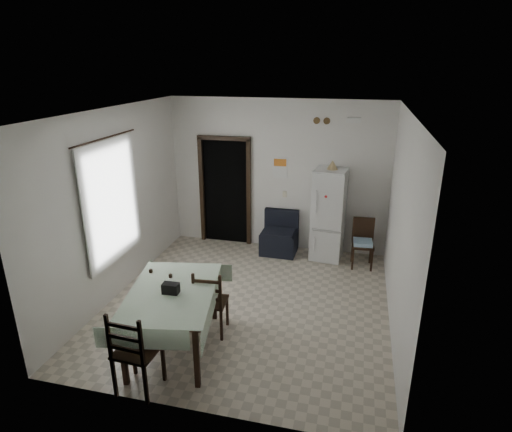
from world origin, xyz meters
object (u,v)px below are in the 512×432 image
Objects in this scene: navy_seat at (279,233)px; dining_table at (174,320)px; corner_chair at (363,244)px; dining_chair_near_head at (137,349)px; dining_chair_far_right at (211,301)px; dining_chair_far_left at (170,295)px; fridge at (328,215)px.

navy_seat is 0.51× the size of dining_table.
corner_chair is 0.84× the size of dining_chair_near_head.
dining_chair_far_right is 0.91× the size of dining_chair_near_head.
dining_chair_far_left reaches higher than dining_table.
navy_seat is at bearing 65.94° from dining_table.
navy_seat is at bearing -99.37° from dining_chair_far_left.
dining_table reaches higher than navy_seat.
navy_seat is 2.90m from dining_chair_far_left.
dining_chair_near_head is (-0.08, -0.78, 0.11)m from dining_table.
corner_chair is 0.92× the size of dining_chair_far_right.
dining_chair_far_left is at bearing -110.03° from navy_seat.
corner_chair is 3.59m from dining_chair_far_left.
dining_table is at bearing 47.96° from dining_chair_far_right.
dining_chair_far_right reaches higher than corner_chair.
corner_chair is (1.57, -0.24, 0.04)m from navy_seat.
dining_chair_far_left is at bearing -140.12° from corner_chair.
dining_chair_far_right is (0.35, 0.45, 0.07)m from dining_table.
navy_seat is (-0.92, 0.00, -0.45)m from fridge.
dining_chair_far_left is (-1.05, -2.71, 0.04)m from navy_seat.
dining_chair_far_left is at bearing -77.66° from dining_chair_near_head.
dining_chair_far_right is (-1.33, -2.77, -0.37)m from fridge.
dining_chair_near_head is at bearing 110.64° from dining_chair_far_left.
dining_chair_far_left is (-2.61, -2.46, -0.00)m from corner_chair.
navy_seat is 3.32m from dining_table.
dining_table is at bearing -110.25° from fridge.
corner_chair is (0.65, -0.24, -0.41)m from fridge.
dining_chair_far_left is 0.91× the size of dining_chair_far_right.
corner_chair is at bearing -13.33° from fridge.
fridge is 3.37m from dining_chair_far_left.
dining_chair_far_left is 1.32m from dining_chair_near_head.
fridge is 0.81m from corner_chair.
dining_table is (-2.33, -2.98, -0.03)m from corner_chair.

